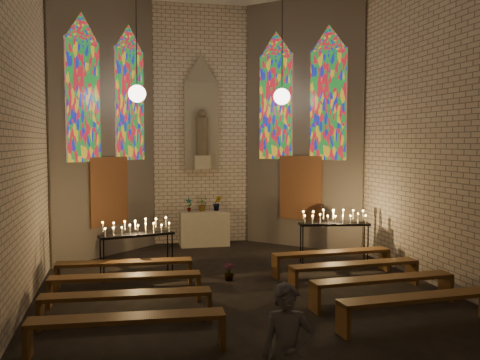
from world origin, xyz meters
name	(u,v)px	position (x,y,z in m)	size (l,w,h in m)	color
floor	(249,299)	(0.00, 0.00, 0.00)	(12.00, 12.00, 0.00)	black
room	(217,112)	(0.00, 3.37, 3.72)	(8.22, 12.43, 7.00)	beige
altar	(204,228)	(0.00, 5.45, 0.50)	(1.40, 0.60, 1.00)	#BAB497
flower_vase_left	(189,205)	(-0.44, 5.48, 1.19)	(0.20, 0.14, 0.39)	#4C723F
flower_vase_center	(203,204)	(-0.03, 5.51, 1.19)	(0.35, 0.30, 0.39)	#4C723F
flower_vase_right	(217,203)	(0.39, 5.49, 1.22)	(0.24, 0.20, 0.44)	#4C723F
aisle_flower_pot	(229,272)	(-0.09, 1.44, 0.19)	(0.21, 0.21, 0.38)	#4C723F
votive_stand_left	(137,231)	(-2.01, 2.20, 1.03)	(1.68, 0.79, 1.20)	black
votive_stand_right	(334,220)	(2.75, 2.46, 1.08)	(1.75, 0.68, 1.25)	black
pew_left_0	(125,266)	(-2.29, 1.48, 0.43)	(2.78, 0.55, 0.53)	brown
pew_right_0	(332,255)	(2.29, 1.48, 0.43)	(2.78, 0.55, 0.53)	brown
pew_left_1	(125,280)	(-2.29, 0.28, 0.43)	(2.78, 0.55, 0.53)	brown
pew_right_1	(355,267)	(2.29, 0.28, 0.43)	(2.78, 0.55, 0.53)	brown
pew_left_2	(126,299)	(-2.29, -0.92, 0.43)	(2.78, 0.55, 0.53)	brown
pew_right_2	(383,282)	(2.29, -0.92, 0.43)	(2.78, 0.55, 0.53)	brown
pew_left_3	(127,323)	(-2.29, -2.12, 0.43)	(2.78, 0.55, 0.53)	brown
pew_right_3	(419,301)	(2.29, -2.12, 0.43)	(2.78, 0.55, 0.53)	brown
visitor	(287,355)	(-0.68, -4.46, 0.75)	(0.55, 0.36, 1.50)	#51525C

